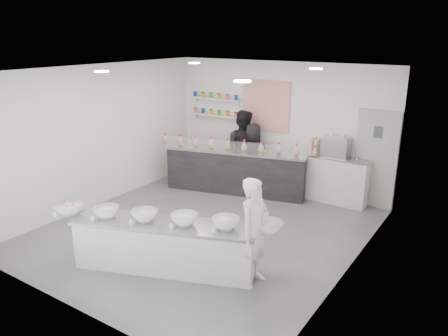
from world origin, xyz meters
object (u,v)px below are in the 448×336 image
(staff_right, at_px, (253,156))
(espresso_machine, at_px, (336,147))
(prep_counter, at_px, (165,246))
(espresso_ledge, at_px, (336,180))
(staff_left, at_px, (242,148))
(woman_prep, at_px, (255,232))
(back_bar, at_px, (236,171))

(staff_right, bearing_deg, espresso_machine, 164.60)
(prep_counter, relative_size, staff_right, 1.84)
(espresso_ledge, bearing_deg, staff_left, -175.54)
(staff_left, xyz_separation_m, staff_right, (0.30, 0.00, -0.14))
(espresso_ledge, height_order, woman_prep, woman_prep)
(espresso_machine, bearing_deg, prep_counter, -105.42)
(espresso_ledge, height_order, staff_left, staff_left)
(back_bar, bearing_deg, prep_counter, -89.52)
(espresso_machine, distance_m, staff_right, 2.02)
(espresso_ledge, relative_size, staff_right, 0.88)
(espresso_ledge, xyz_separation_m, staff_right, (-2.01, -0.18, 0.28))
(back_bar, relative_size, espresso_machine, 5.85)
(back_bar, distance_m, espresso_machine, 2.35)
(woman_prep, relative_size, staff_left, 0.88)
(back_bar, distance_m, woman_prep, 3.93)
(prep_counter, relative_size, staff_left, 1.56)
(espresso_ledge, relative_size, woman_prep, 0.84)
(woman_prep, bearing_deg, back_bar, 41.47)
(espresso_ledge, bearing_deg, espresso_machine, 180.00)
(woman_prep, height_order, staff_right, woman_prep)
(woman_prep, bearing_deg, staff_right, 35.61)
(staff_left, bearing_deg, prep_counter, 99.74)
(back_bar, relative_size, staff_right, 2.09)
(back_bar, relative_size, espresso_ledge, 2.37)
(woman_prep, bearing_deg, espresso_machine, 8.07)
(back_bar, bearing_deg, woman_prep, -68.15)
(espresso_ledge, relative_size, staff_left, 0.74)
(prep_counter, xyz_separation_m, staff_left, (-1.08, 4.10, 0.54))
(espresso_ledge, xyz_separation_m, woman_prep, (0.13, -3.85, 0.31))
(prep_counter, distance_m, espresso_ledge, 4.45)
(woman_prep, xyz_separation_m, staff_right, (-2.14, 3.67, -0.03))
(espresso_machine, bearing_deg, staff_right, -174.75)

